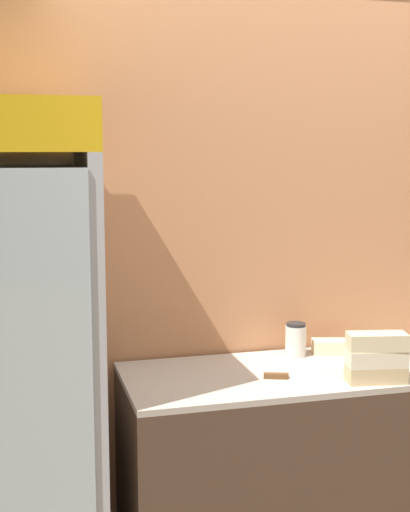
% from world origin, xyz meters
% --- Properties ---
extents(wall_back, '(5.20, 0.10, 2.70)m').
position_xyz_m(wall_back, '(0.01, 1.22, 1.35)').
color(wall_back, tan).
rests_on(wall_back, ground_plane).
extents(prep_counter, '(1.99, 0.62, 0.91)m').
position_xyz_m(prep_counter, '(0.00, 0.86, 0.46)').
color(prep_counter, '#4C3828').
rests_on(prep_counter, ground_plane).
extents(beverage_cooler, '(0.69, 0.66, 2.01)m').
position_xyz_m(beverage_cooler, '(-1.45, 0.88, 1.09)').
color(beverage_cooler, '#B2B7BC').
rests_on(beverage_cooler, ground_plane).
extents(sandwich_stack_bottom, '(0.25, 0.13, 0.07)m').
position_xyz_m(sandwich_stack_bottom, '(-0.02, 0.63, 0.95)').
color(sandwich_stack_bottom, tan).
rests_on(sandwich_stack_bottom, prep_counter).
extents(sandwich_stack_middle, '(0.25, 0.13, 0.07)m').
position_xyz_m(sandwich_stack_middle, '(-0.02, 0.63, 1.01)').
color(sandwich_stack_middle, beige).
rests_on(sandwich_stack_middle, sandwich_stack_bottom).
extents(sandwich_stack_top, '(0.25, 0.14, 0.07)m').
position_xyz_m(sandwich_stack_top, '(-0.02, 0.63, 1.08)').
color(sandwich_stack_top, beige).
rests_on(sandwich_stack_top, sandwich_stack_middle).
extents(sandwich_flat_left, '(0.27, 0.16, 0.06)m').
position_xyz_m(sandwich_flat_left, '(0.02, 1.04, 0.94)').
color(sandwich_flat_left, beige).
rests_on(sandwich_flat_left, prep_counter).
extents(chefs_knife, '(0.30, 0.13, 0.02)m').
position_xyz_m(chefs_knife, '(-0.33, 0.75, 0.92)').
color(chefs_knife, silver).
rests_on(chefs_knife, prep_counter).
extents(condiment_jar, '(0.09, 0.09, 0.15)m').
position_xyz_m(condiment_jar, '(-0.19, 1.05, 0.99)').
color(condiment_jar, silver).
rests_on(condiment_jar, prep_counter).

